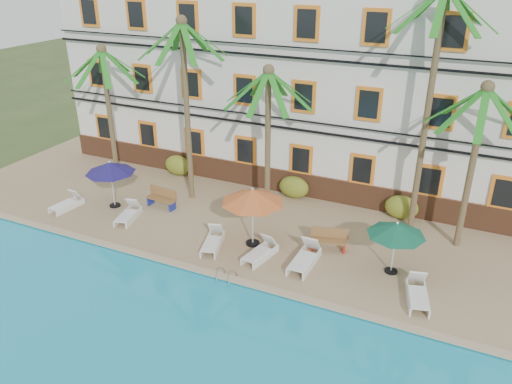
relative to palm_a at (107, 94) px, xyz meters
The scene contains 25 objects.
ground 10.95m from the palm_a, 31.41° to the right, with size 100.00×100.00×0.00m, color #384C23.
pool_deck 9.61m from the palm_a, ahead, with size 30.00×12.00×0.25m, color tan.
swimming_pool 15.49m from the palm_a, 55.27° to the right, with size 26.00×12.00×0.20m, color #1A9CC4.
pool_coping 11.29m from the palm_a, 35.67° to the right, with size 30.00×0.35×0.06m, color tan.
hotel_building 9.73m from the palm_a, 29.90° to the left, with size 25.40×6.44×10.22m.
palm_a is the anchor object (origin of this frame).
palm_b 5.27m from the palm_a, ahead, with size 3.96×3.96×8.60m.
palm_c 9.01m from the palm_a, ahead, with size 3.96×3.96×6.76m.
palm_d 15.61m from the palm_a, ahead, with size 3.96×3.96×10.12m.
palm_e 17.47m from the palm_a, ahead, with size 3.96×3.96×6.84m.
shrub_left 5.17m from the palm_a, 26.05° to the left, with size 1.50×0.90×1.10m, color #235B1A.
shrub_mid 10.61m from the palm_a, ahead, with size 1.50×0.90×1.10m, color #235B1A.
shrub_right 15.52m from the palm_a, ahead, with size 1.50×0.90×1.10m, color #235B1A.
umbrella_blue 4.58m from the palm_a, 52.77° to the right, with size 2.32×2.32×2.33m.
umbrella_red 10.62m from the palm_a, 19.33° to the right, with size 2.58×2.58×2.58m.
umbrella_green 15.92m from the palm_a, 11.26° to the right, with size 2.16×2.16×2.17m.
lounger_a 5.95m from the palm_a, 84.39° to the right, with size 0.79×1.72×0.79m.
lounger_b 6.81m from the palm_a, 45.58° to the right, with size 1.00×1.84×0.83m.
lounger_c 10.34m from the palm_a, 27.22° to the right, with size 1.10×1.91×0.85m.
lounger_d 12.08m from the palm_a, 21.93° to the right, with size 0.96×1.85×0.83m.
lounger_e 13.55m from the palm_a, 17.98° to the right, with size 0.76×2.04×0.96m.
lounger_f 17.64m from the palm_a, 14.95° to the right, with size 1.09×1.97×0.88m.
bench_left 6.36m from the palm_a, 25.70° to the right, with size 1.53×0.58×0.93m.
bench_right 13.58m from the palm_a, 11.09° to the right, with size 1.57×0.84×0.93m.
pool_ladder 12.56m from the palm_a, 31.58° to the right, with size 0.54×0.74×0.74m.
Camera 1 is at (8.95, -14.40, 11.07)m, focal length 35.00 mm.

